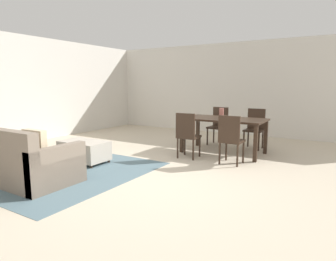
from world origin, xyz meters
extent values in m
plane|color=beige|center=(0.00, 0.00, 0.00)|extent=(10.80, 10.80, 0.00)
cube|color=silver|center=(0.00, 5.00, 1.35)|extent=(9.00, 0.12, 2.70)
cube|color=silver|center=(-4.50, 0.50, 1.35)|extent=(0.12, 11.00, 2.70)
cube|color=slate|center=(-1.74, -0.36, 0.00)|extent=(3.00, 2.80, 0.01)
cube|color=gray|center=(-1.81, -0.97, 0.21)|extent=(1.97, 0.94, 0.42)
cube|color=gray|center=(-0.89, -0.97, 0.31)|extent=(0.14, 0.94, 0.62)
cube|color=tan|center=(-2.00, -1.10, 0.60)|extent=(0.35, 0.10, 0.35)
cube|color=silver|center=(-1.62, -1.11, 0.58)|extent=(0.34, 0.13, 0.34)
cube|color=beige|center=(-1.24, -1.07, 0.63)|extent=(0.42, 0.12, 0.42)
cube|color=#B7AD9E|center=(-1.68, 0.25, 0.24)|extent=(0.91, 0.55, 0.35)
cylinder|color=#332319|center=(-2.08, 0.47, 0.03)|extent=(0.05, 0.05, 0.06)
cylinder|color=#332319|center=(-1.27, 0.47, 0.03)|extent=(0.05, 0.05, 0.06)
cylinder|color=#332319|center=(-2.08, 0.02, 0.03)|extent=(0.05, 0.05, 0.06)
cylinder|color=#332319|center=(-1.27, 0.02, 0.03)|extent=(0.05, 0.05, 0.06)
cube|color=#332319|center=(0.29, 2.38, 0.74)|extent=(1.73, 0.93, 0.04)
cube|color=#332319|center=(-0.51, 2.79, 0.36)|extent=(0.07, 0.07, 0.72)
cube|color=#332319|center=(1.09, 2.79, 0.36)|extent=(0.07, 0.07, 0.72)
cube|color=#332319|center=(-0.51, 1.98, 0.36)|extent=(0.07, 0.07, 0.72)
cube|color=#332319|center=(1.09, 1.98, 0.36)|extent=(0.07, 0.07, 0.72)
cube|color=#332319|center=(-0.16, 1.63, 0.43)|extent=(0.42, 0.42, 0.04)
cube|color=#332319|center=(-0.15, 1.45, 0.69)|extent=(0.40, 0.06, 0.47)
cylinder|color=#332319|center=(-0.34, 1.79, 0.21)|extent=(0.04, 0.04, 0.41)
cylinder|color=#332319|center=(0.00, 1.81, 0.21)|extent=(0.04, 0.04, 0.41)
cylinder|color=#332319|center=(-0.32, 1.45, 0.21)|extent=(0.04, 0.04, 0.41)
cylinder|color=#332319|center=(0.02, 1.47, 0.21)|extent=(0.04, 0.04, 0.41)
cube|color=#332319|center=(0.74, 1.64, 0.43)|extent=(0.40, 0.40, 0.04)
cube|color=#332319|center=(0.74, 1.46, 0.69)|extent=(0.40, 0.04, 0.47)
cylinder|color=#332319|center=(0.57, 1.81, 0.21)|extent=(0.04, 0.04, 0.41)
cylinder|color=#332319|center=(0.91, 1.81, 0.21)|extent=(0.04, 0.04, 0.41)
cylinder|color=#332319|center=(0.57, 1.47, 0.21)|extent=(0.04, 0.04, 0.41)
cylinder|color=#332319|center=(0.91, 1.47, 0.21)|extent=(0.04, 0.04, 0.41)
cube|color=#332319|center=(-0.17, 3.14, 0.43)|extent=(0.43, 0.43, 0.04)
cube|color=#332319|center=(-0.15, 3.32, 0.69)|extent=(0.40, 0.07, 0.47)
cylinder|color=#332319|center=(-0.01, 2.96, 0.21)|extent=(0.04, 0.04, 0.41)
cylinder|color=#332319|center=(-0.35, 2.98, 0.21)|extent=(0.04, 0.04, 0.41)
cylinder|color=#332319|center=(0.02, 3.30, 0.21)|extent=(0.04, 0.04, 0.41)
cylinder|color=#332319|center=(-0.32, 3.32, 0.21)|extent=(0.04, 0.04, 0.41)
cube|color=#332319|center=(0.74, 3.14, 0.43)|extent=(0.40, 0.40, 0.04)
cube|color=#332319|center=(0.74, 3.32, 0.69)|extent=(0.40, 0.04, 0.47)
cylinder|color=#332319|center=(0.90, 2.97, 0.21)|extent=(0.04, 0.04, 0.41)
cylinder|color=#332319|center=(0.56, 2.97, 0.21)|extent=(0.04, 0.04, 0.41)
cylinder|color=#332319|center=(0.91, 3.31, 0.21)|extent=(0.04, 0.04, 0.41)
cylinder|color=#332319|center=(0.57, 3.31, 0.21)|extent=(0.04, 0.04, 0.41)
cylinder|color=#B26659|center=(0.24, 2.36, 0.87)|extent=(0.10, 0.10, 0.22)
camera|label=1|loc=(2.54, -3.57, 1.47)|focal=31.38mm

